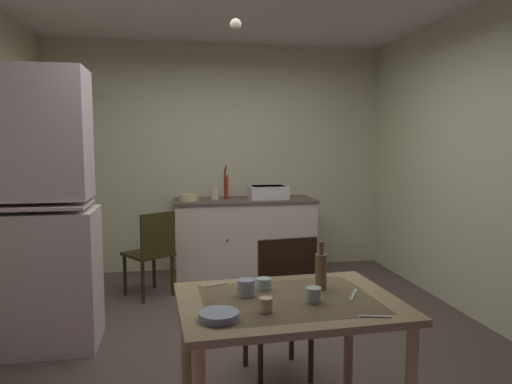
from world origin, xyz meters
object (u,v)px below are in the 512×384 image
sink_basin (268,192)px  teacup_mint (246,288)px  hand_pump (226,184)px  dining_table (288,318)px  chair_far_side (281,304)px  glass_bottle (321,270)px  serving_bowl_wide (219,316)px  mixing_bowl_counter (189,198)px  hutch_cabinet (36,219)px  chair_by_counter (152,251)px

sink_basin → teacup_mint: 3.15m
hand_pump → dining_table: 3.23m
chair_far_side → glass_bottle: size_ratio=3.70×
teacup_mint → serving_bowl_wide: bearing=-119.2°
hand_pump → chair_far_side: bearing=-88.7°
sink_basin → hand_pump: 0.50m
hand_pump → mixing_bowl_counter: 0.46m
glass_bottle → hutch_cabinet: bearing=143.3°
hand_pump → teacup_mint: bearing=-94.7°
dining_table → teacup_mint: 0.26m
sink_basin → chair_by_counter: sink_basin is taller
chair_by_counter → glass_bottle: (0.98, -2.35, 0.40)m
serving_bowl_wide → glass_bottle: bearing=30.7°
dining_table → glass_bottle: glass_bottle is taller
mixing_bowl_counter → teacup_mint: bearing=-86.7°
hand_pump → mixing_bowl_counter: bearing=-167.4°
chair_far_side → serving_bowl_wide: size_ratio=5.28×
dining_table → hutch_cabinet: bearing=137.0°
sink_basin → chair_by_counter: bearing=-152.7°
hutch_cabinet → mixing_bowl_counter: (1.18, 1.66, -0.05)m
chair_far_side → teacup_mint: chair_far_side is taller
hutch_cabinet → hand_pump: (1.61, 1.75, 0.08)m
sink_basin → hand_pump: size_ratio=1.13×
sink_basin → mixing_bowl_counter: 0.92m
serving_bowl_wide → teacup_mint: teacup_mint is taller
serving_bowl_wide → chair_by_counter: bearing=98.5°
chair_by_counter → glass_bottle: bearing=-67.2°
chair_far_side → chair_by_counter: (-0.88, 1.84, -0.04)m
chair_by_counter → teacup_mint: chair_by_counter is taller
dining_table → glass_bottle: size_ratio=4.37×
chair_far_side → teacup_mint: (-0.31, -0.54, 0.30)m
mixing_bowl_counter → teacup_mint: (0.17, -3.01, -0.12)m
mixing_bowl_counter → chair_by_counter: (-0.40, -0.63, -0.46)m
hutch_cabinet → glass_bottle: size_ratio=8.03×
dining_table → chair_by_counter: size_ratio=1.31×
sink_basin → glass_bottle: 3.04m
dining_table → serving_bowl_wide: (-0.37, -0.21, 0.12)m
hutch_cabinet → serving_bowl_wide: hutch_cabinet is taller
chair_by_counter → teacup_mint: 2.48m
dining_table → teacup_mint: (-0.20, 0.10, 0.14)m
chair_by_counter → glass_bottle: 2.57m
hutch_cabinet → chair_by_counter: 1.39m
hutch_cabinet → chair_far_side: 1.91m
dining_table → serving_bowl_wide: size_ratio=6.25×
sink_basin → serving_bowl_wide: sink_basin is taller
sink_basin → hand_pump: bearing=174.7°
teacup_mint → glass_bottle: size_ratio=0.35×
hutch_cabinet → hand_pump: 2.38m
serving_bowl_wide → teacup_mint: bearing=60.8°
hand_pump → mixing_bowl_counter: hand_pump is taller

